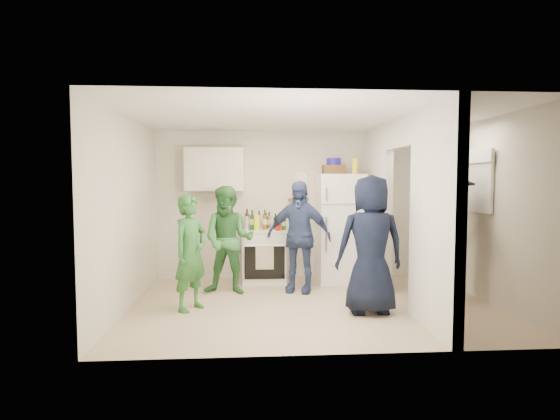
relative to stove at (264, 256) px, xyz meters
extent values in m
plane|color=#CAB18E|center=(0.60, -1.37, -0.44)|extent=(4.80, 4.80, 0.00)
plane|color=silver|center=(0.60, 0.33, 0.81)|extent=(4.80, 0.00, 4.80)
plane|color=silver|center=(0.60, -3.07, 0.81)|extent=(4.80, 0.00, 4.80)
plane|color=silver|center=(-1.80, -1.37, 0.81)|extent=(0.00, 3.40, 3.40)
plane|color=silver|center=(3.00, -1.37, 0.81)|extent=(0.00, 3.40, 3.40)
plane|color=white|center=(0.60, -1.37, 2.06)|extent=(4.80, 4.80, 0.00)
cube|color=silver|center=(1.80, -0.27, 0.81)|extent=(0.12, 1.20, 2.50)
cube|color=silver|center=(1.80, -2.47, 0.81)|extent=(0.12, 1.20, 2.50)
cube|color=silver|center=(1.80, -1.37, 1.86)|extent=(0.12, 1.00, 0.40)
cube|color=white|center=(0.00, 0.00, 0.00)|extent=(0.73, 0.61, 0.87)
cube|color=silver|center=(-0.80, 0.15, 1.41)|extent=(0.95, 0.34, 0.70)
cube|color=white|center=(1.25, -0.03, 0.45)|extent=(0.73, 0.71, 1.77)
cube|color=brown|center=(1.15, 0.02, 1.41)|extent=(0.35, 0.25, 0.15)
cylinder|color=#221699|center=(1.15, 0.02, 1.54)|extent=(0.24, 0.24, 0.11)
cylinder|color=#FFF315|center=(1.47, -0.13, 1.46)|extent=(0.09, 0.09, 0.25)
cylinder|color=white|center=(0.65, 0.31, 1.26)|extent=(0.22, 0.02, 0.22)
cube|color=olive|center=(0.60, 0.28, 0.91)|extent=(0.35, 0.08, 0.03)
cube|color=black|center=(2.98, -1.17, 1.21)|extent=(0.03, 0.70, 0.80)
cube|color=white|center=(2.96, -1.17, 1.21)|extent=(0.04, 0.76, 0.86)
cube|color=white|center=(2.94, -1.17, 1.56)|extent=(0.04, 0.82, 0.18)
cylinder|color=#EFFF15|center=(-0.12, -0.22, 0.56)|extent=(0.09, 0.09, 0.25)
cylinder|color=red|center=(0.22, -0.20, 0.50)|extent=(0.09, 0.09, 0.12)
imported|color=#326E2C|center=(-0.99, -1.49, 0.30)|extent=(0.60, 0.65, 1.48)
imported|color=#357941|center=(-0.54, -0.70, 0.36)|extent=(0.87, 0.73, 1.59)
imported|color=navy|center=(0.50, -0.65, 0.40)|extent=(1.05, 0.71, 1.66)
imported|color=black|center=(1.27, -1.79, 0.43)|extent=(0.85, 0.56, 1.73)
imported|color=black|center=(2.48, -1.28, 0.50)|extent=(1.00, 1.35, 1.86)
cylinder|color=brown|center=(-0.27, 0.14, 0.60)|extent=(0.08, 0.08, 0.33)
cylinder|color=#194D2A|center=(-0.19, -0.07, 0.60)|extent=(0.07, 0.07, 0.32)
cylinder|color=#B2B8C1|center=(-0.08, 0.16, 0.58)|extent=(0.07, 0.07, 0.30)
cylinder|color=brown|center=(0.01, -0.06, 0.60)|extent=(0.06, 0.06, 0.33)
cylinder|color=gray|center=(0.09, 0.19, 0.57)|extent=(0.07, 0.07, 0.27)
cylinder|color=#143720|center=(0.19, 0.01, 0.57)|extent=(0.07, 0.07, 0.26)
cylinder|color=brown|center=(0.27, 0.13, 0.57)|extent=(0.06, 0.06, 0.27)
cylinder|color=#A4A7AF|center=(-0.28, -0.10, 0.58)|extent=(0.06, 0.06, 0.30)
cylinder|color=#4F2C0D|center=(0.04, 0.11, 0.57)|extent=(0.08, 0.08, 0.26)
cylinder|color=#1C4A19|center=(0.32, -0.12, 0.56)|extent=(0.07, 0.07, 0.26)
camera|label=1|loc=(-0.22, -7.09, 1.22)|focal=28.00mm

